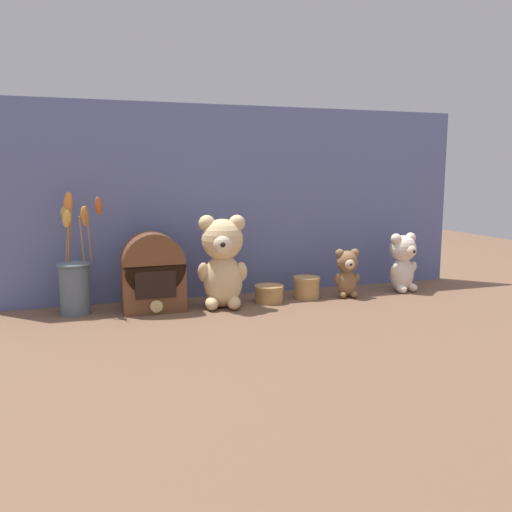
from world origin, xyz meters
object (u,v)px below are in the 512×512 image
(teddy_bear_medium, at_px, (403,261))
(decorative_tin_short, at_px, (307,287))
(teddy_bear_small, at_px, (347,272))
(vintage_radio, at_px, (153,274))
(teddy_bear_large, at_px, (222,260))
(decorative_tin_tall, at_px, (269,294))
(flower_vase, at_px, (75,278))

(teddy_bear_medium, distance_m, decorative_tin_short, 0.37)
(teddy_bear_small, height_order, vintage_radio, vintage_radio)
(teddy_bear_large, xyz_separation_m, decorative_tin_tall, (0.16, 0.02, -0.12))
(teddy_bear_medium, distance_m, decorative_tin_tall, 0.50)
(teddy_bear_large, distance_m, vintage_radio, 0.21)
(teddy_bear_large, distance_m, decorative_tin_tall, 0.20)
(teddy_bear_small, relative_size, vintage_radio, 0.68)
(decorative_tin_short, bearing_deg, vintage_radio, 179.92)
(teddy_bear_large, distance_m, decorative_tin_short, 0.32)
(vintage_radio, height_order, decorative_tin_short, vintage_radio)
(flower_vase, xyz_separation_m, decorative_tin_tall, (0.59, -0.04, -0.08))
(teddy_bear_medium, xyz_separation_m, flower_vase, (-1.08, 0.04, -0.00))
(teddy_bear_medium, xyz_separation_m, decorative_tin_short, (-0.36, 0.01, -0.07))
(teddy_bear_large, xyz_separation_m, flower_vase, (-0.43, 0.06, -0.04))
(teddy_bear_medium, height_order, decorative_tin_short, teddy_bear_medium)
(teddy_bear_medium, distance_m, flower_vase, 1.08)
(teddy_bear_small, bearing_deg, teddy_bear_large, -179.49)
(flower_vase, xyz_separation_m, vintage_radio, (0.22, -0.03, 0.01))
(flower_vase, height_order, decorative_tin_tall, flower_vase)
(teddy_bear_small, distance_m, decorative_tin_tall, 0.28)
(vintage_radio, bearing_deg, teddy_bear_large, -8.53)
(vintage_radio, bearing_deg, flower_vase, 172.21)
(teddy_bear_small, xyz_separation_m, vintage_radio, (-0.64, 0.03, 0.03))
(teddy_bear_medium, height_order, flower_vase, flower_vase)
(decorative_tin_short, bearing_deg, teddy_bear_medium, -1.68)
(decorative_tin_tall, height_order, decorative_tin_short, decorative_tin_short)
(flower_vase, height_order, decorative_tin_short, flower_vase)
(decorative_tin_tall, bearing_deg, teddy_bear_medium, 0.13)
(teddy_bear_large, bearing_deg, teddy_bear_medium, 1.74)
(flower_vase, distance_m, vintage_radio, 0.22)
(teddy_bear_medium, bearing_deg, vintage_radio, 179.25)
(teddy_bear_medium, height_order, decorative_tin_tall, teddy_bear_medium)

